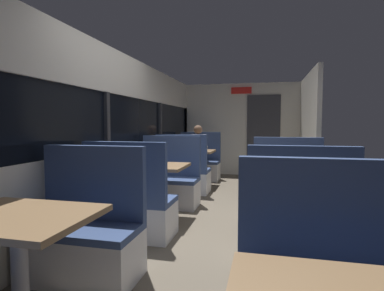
# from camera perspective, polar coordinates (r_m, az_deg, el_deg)

# --- Properties ---
(ground_plane) EXTENTS (3.30, 9.20, 0.02)m
(ground_plane) POSITION_cam_1_polar(r_m,az_deg,el_deg) (3.90, 4.34, -15.45)
(ground_plane) COLOR #665B4C
(carriage_window_panel_left) EXTENTS (0.09, 8.48, 2.30)m
(carriage_window_panel_left) POSITION_cam_1_polar(r_m,az_deg,el_deg) (4.16, -15.76, 1.38)
(carriage_window_panel_left) COLOR beige
(carriage_window_panel_left) RESTS_ON ground_plane
(carriage_end_bulkhead) EXTENTS (2.90, 0.11, 2.30)m
(carriage_end_bulkhead) POSITION_cam_1_polar(r_m,az_deg,el_deg) (7.85, 9.53, 2.86)
(carriage_end_bulkhead) COLOR beige
(carriage_end_bulkhead) RESTS_ON ground_plane
(carriage_aisle_panel_right) EXTENTS (0.08, 2.40, 2.30)m
(carriage_aisle_panel_right) POSITION_cam_1_polar(r_m,az_deg,el_deg) (6.70, 20.84, 2.57)
(carriage_aisle_panel_right) COLOR beige
(carriage_aisle_panel_right) RESTS_ON ground_plane
(dining_table_near_window) EXTENTS (0.90, 0.70, 0.74)m
(dining_table_near_window) POSITION_cam_1_polar(r_m,az_deg,el_deg) (2.22, -29.55, -13.54)
(dining_table_near_window) COLOR #9E9EA3
(dining_table_near_window) RESTS_ON ground_plane
(bench_near_window_facing_entry) EXTENTS (0.95, 0.50, 1.10)m
(bench_near_window_facing_entry) POSITION_cam_1_polar(r_m,az_deg,el_deg) (2.84, -19.34, -15.98)
(bench_near_window_facing_entry) COLOR silver
(bench_near_window_facing_entry) RESTS_ON ground_plane
(dining_table_mid_window) EXTENTS (0.90, 0.70, 0.74)m
(dining_table_mid_window) POSITION_cam_1_polar(r_m,az_deg,el_deg) (4.19, -7.30, -4.92)
(dining_table_mid_window) COLOR #9E9EA3
(dining_table_mid_window) RESTS_ON ground_plane
(bench_mid_window_facing_end) EXTENTS (0.95, 0.50, 1.10)m
(bench_mid_window_facing_end) POSITION_cam_1_polar(r_m,az_deg,el_deg) (3.63, -11.20, -11.42)
(bench_mid_window_facing_end) COLOR silver
(bench_mid_window_facing_end) RESTS_ON ground_plane
(bench_mid_window_facing_entry) EXTENTS (0.95, 0.50, 1.10)m
(bench_mid_window_facing_entry) POSITION_cam_1_polar(r_m,az_deg,el_deg) (4.90, -4.39, -7.30)
(bench_mid_window_facing_entry) COLOR silver
(bench_mid_window_facing_entry) RESTS_ON ground_plane
(dining_table_far_window) EXTENTS (0.90, 0.70, 0.74)m
(dining_table_far_window) POSITION_cam_1_polar(r_m,az_deg,el_deg) (6.42, 0.01, -1.79)
(dining_table_far_window) COLOR #9E9EA3
(dining_table_far_window) RESTS_ON ground_plane
(bench_far_window_facing_end) EXTENTS (0.95, 0.50, 1.10)m
(bench_far_window_facing_end) POSITION_cam_1_polar(r_m,az_deg,el_deg) (5.79, -1.57, -5.54)
(bench_far_window_facing_end) COLOR silver
(bench_far_window_facing_end) RESTS_ON ground_plane
(bench_far_window_facing_entry) EXTENTS (0.95, 0.50, 1.10)m
(bench_far_window_facing_entry) POSITION_cam_1_polar(r_m,az_deg,el_deg) (7.13, 1.29, -3.72)
(bench_far_window_facing_entry) COLOR silver
(bench_far_window_facing_entry) RESTS_ON ground_plane
(dining_table_rear_aisle) EXTENTS (0.90, 0.70, 0.74)m
(dining_table_rear_aisle) POSITION_cam_1_polar(r_m,az_deg,el_deg) (3.75, 18.22, -6.15)
(dining_table_rear_aisle) COLOR #9E9EA3
(dining_table_rear_aisle) RESTS_ON ground_plane
(bench_rear_aisle_facing_end) EXTENTS (0.95, 0.50, 1.10)m
(bench_rear_aisle_facing_end) POSITION_cam_1_polar(r_m,az_deg,el_deg) (3.15, 19.23, -13.97)
(bench_rear_aisle_facing_end) COLOR silver
(bench_rear_aisle_facing_end) RESTS_ON ground_plane
(bench_rear_aisle_facing_entry) EXTENTS (0.95, 0.50, 1.10)m
(bench_rear_aisle_facing_entry) POSITION_cam_1_polar(r_m,az_deg,el_deg) (4.50, 17.34, -8.50)
(bench_rear_aisle_facing_entry) COLOR silver
(bench_rear_aisle_facing_entry) RESTS_ON ground_plane
(seated_passenger) EXTENTS (0.47, 0.55, 1.26)m
(seated_passenger) POSITION_cam_1_polar(r_m,az_deg,el_deg) (7.04, 1.17, -2.11)
(seated_passenger) COLOR #26262D
(seated_passenger) RESTS_ON ground_plane
(coffee_cup_primary) EXTENTS (0.07, 0.07, 0.09)m
(coffee_cup_primary) POSITION_cam_1_polar(r_m,az_deg,el_deg) (4.28, -9.21, -2.79)
(coffee_cup_primary) COLOR #26598C
(coffee_cup_primary) RESTS_ON dining_table_mid_window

